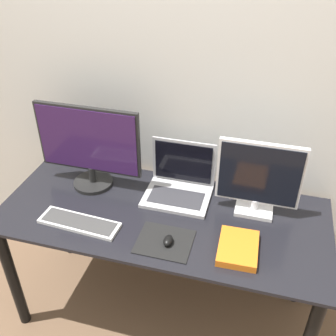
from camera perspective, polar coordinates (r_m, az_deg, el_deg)
name	(u,v)px	position (r m, az deg, el deg)	size (l,w,h in m)	color
wall_back	(184,86)	(2.03, 2.32, 11.79)	(7.00, 0.05, 2.50)	silver
desk	(162,233)	(2.04, -0.84, -9.45)	(1.62, 0.69, 0.74)	black
monitor_left	(89,146)	(2.06, -11.43, 3.16)	(0.55, 0.21, 0.46)	black
monitor_right	(259,178)	(1.89, 13.03, -1.48)	(0.40, 0.13, 0.39)	silver
laptop	(180,182)	(2.05, 1.71, -2.08)	(0.34, 0.27, 0.27)	#ADADB2
keyboard	(79,223)	(1.94, -12.75, -7.76)	(0.40, 0.14, 0.02)	silver
mousepad	(165,242)	(1.81, -0.49, -10.63)	(0.25, 0.21, 0.00)	black
mouse	(168,241)	(1.78, 0.01, -10.49)	(0.04, 0.07, 0.03)	black
book	(238,248)	(1.78, 10.13, -11.37)	(0.18, 0.23, 0.04)	orange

